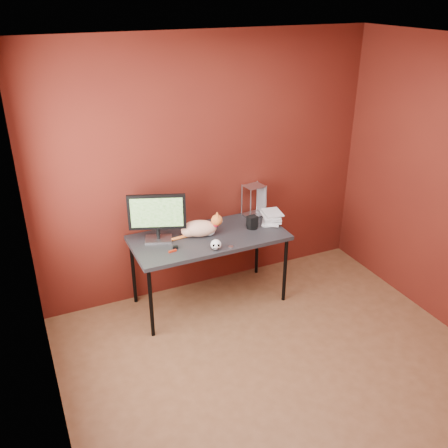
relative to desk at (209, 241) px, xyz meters
name	(u,v)px	position (x,y,z in m)	size (l,w,h in m)	color
room	(304,225)	(0.15, -1.37, 0.75)	(3.52, 3.52, 2.61)	brown
desk	(209,241)	(0.00, 0.00, 0.00)	(1.50, 0.70, 0.75)	black
monitor	(157,215)	(-0.47, 0.12, 0.31)	(0.52, 0.25, 0.47)	#B8B9BE
cat	(200,228)	(-0.08, 0.04, 0.13)	(0.50, 0.28, 0.24)	orange
skull_mug	(216,245)	(-0.05, -0.28, 0.10)	(0.10, 0.11, 0.10)	white
speaker	(252,222)	(0.46, -0.02, 0.11)	(0.11, 0.11, 0.13)	black
book_stack	(265,168)	(0.63, 0.07, 0.64)	(0.27, 0.29, 1.17)	beige
wire_rack	(254,200)	(0.62, 0.25, 0.22)	(0.22, 0.19, 0.34)	#B8B9BE
pocket_knife	(173,251)	(-0.42, -0.15, 0.06)	(0.08, 0.02, 0.02)	#A0210C
black_gadget	(175,247)	(-0.38, -0.10, 0.06)	(0.05, 0.03, 0.02)	black
washer	(231,247)	(0.10, -0.29, 0.05)	(0.05, 0.05, 0.00)	#B8B9BE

